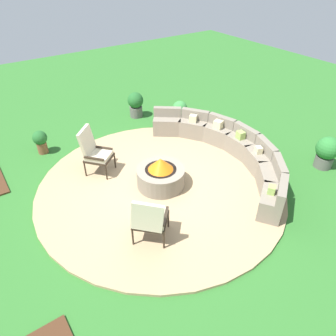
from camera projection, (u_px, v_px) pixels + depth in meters
The scene contains 10 objects.
ground_plane at pixel (161, 186), 7.30m from camera, with size 24.00×24.00×0.00m, color #2D6B28.
patio_circle at pixel (161, 185), 7.28m from camera, with size 5.66×5.66×0.06m, color tan.
fire_pit at pixel (161, 175), 7.10m from camera, with size 1.10×1.10×0.72m.
curved_stone_bench at pixel (228, 148), 7.97m from camera, with size 4.79×1.78×0.76m.
lounge_chair_front_left at pixel (94, 151), 7.37m from camera, with size 0.80×0.83×1.17m.
lounge_chair_front_right at pixel (150, 218), 5.61m from camera, with size 0.84×0.85×1.02m.
potted_plant_0 at pixel (327, 151), 7.70m from camera, with size 0.57×0.57×0.83m.
potted_plant_1 at pixel (180, 111), 9.79m from camera, with size 0.46×0.46×0.69m.
potted_plant_3 at pixel (136, 104), 10.06m from camera, with size 0.50×0.50×0.81m.
potted_plant_4 at pixel (41, 141), 8.28m from camera, with size 0.38×0.38×0.65m.
Camera 1 is at (4.77, -3.11, 4.59)m, focal length 33.42 mm.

